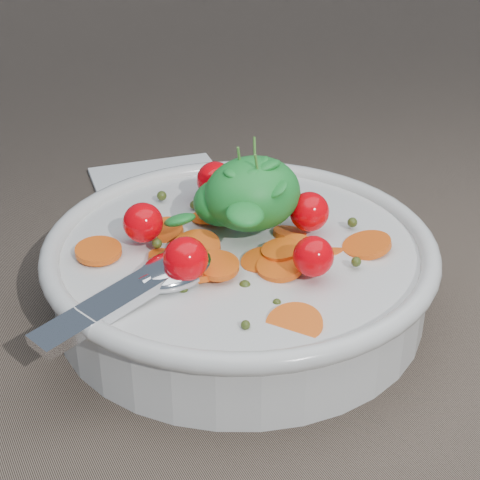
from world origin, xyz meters
name	(u,v)px	position (x,y,z in m)	size (l,w,h in m)	color
ground	(209,309)	(0.00, 0.00, 0.00)	(6.00, 6.00, 0.00)	#6A5A4C
bowl	(239,267)	(0.02, -0.01, 0.04)	(0.33, 0.30, 0.13)	silver
napkin	(160,183)	(0.05, 0.23, 0.00)	(0.14, 0.12, 0.01)	white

